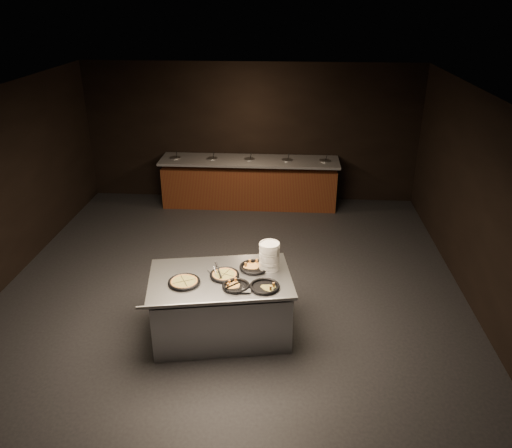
% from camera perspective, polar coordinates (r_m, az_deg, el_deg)
% --- Properties ---
extents(room, '(7.02, 8.02, 2.92)m').
position_cam_1_polar(room, '(6.90, -3.18, 2.02)').
color(room, black).
rests_on(room, ground).
extents(salad_bar, '(3.70, 0.83, 1.18)m').
position_cam_1_polar(salad_bar, '(10.56, -0.75, 4.43)').
color(salad_bar, '#522E13').
rests_on(salad_bar, ground).
extents(serving_counter, '(1.96, 1.45, 0.86)m').
position_cam_1_polar(serving_counter, '(6.60, -4.00, -9.42)').
color(serving_counter, '#ACAEB3').
rests_on(serving_counter, ground).
extents(plate_stack, '(0.26, 0.26, 0.37)m').
position_cam_1_polar(plate_stack, '(6.45, 1.54, -3.69)').
color(plate_stack, white).
rests_on(plate_stack, serving_counter).
extents(pan_veggie_whole, '(0.40, 0.40, 0.04)m').
position_cam_1_polar(pan_veggie_whole, '(6.28, -8.22, -6.56)').
color(pan_veggie_whole, black).
rests_on(pan_veggie_whole, serving_counter).
extents(pan_cheese_whole, '(0.38, 0.38, 0.04)m').
position_cam_1_polar(pan_cheese_whole, '(6.38, -3.62, -5.80)').
color(pan_cheese_whole, black).
rests_on(pan_cheese_whole, serving_counter).
extents(pan_cheese_slices_a, '(0.39, 0.39, 0.04)m').
position_cam_1_polar(pan_cheese_slices_a, '(6.54, -0.20, -4.93)').
color(pan_cheese_slices_a, black).
rests_on(pan_cheese_slices_a, serving_counter).
extents(pan_cheese_slices_b, '(0.34, 0.34, 0.04)m').
position_cam_1_polar(pan_cheese_slices_b, '(6.15, -2.31, -7.06)').
color(pan_cheese_slices_b, black).
rests_on(pan_cheese_slices_b, serving_counter).
extents(pan_veggie_slices, '(0.37, 0.37, 0.04)m').
position_cam_1_polar(pan_veggie_slices, '(6.13, 1.00, -7.13)').
color(pan_veggie_slices, black).
rests_on(pan_veggie_slices, serving_counter).
extents(server_left, '(0.24, 0.30, 0.17)m').
position_cam_1_polar(server_left, '(6.37, -4.53, -5.26)').
color(server_left, '#ACAEB3').
rests_on(server_left, serving_counter).
extents(server_right, '(0.31, 0.09, 0.15)m').
position_cam_1_polar(server_right, '(6.02, -2.19, -7.18)').
color(server_right, '#ACAEB3').
rests_on(server_right, serving_counter).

